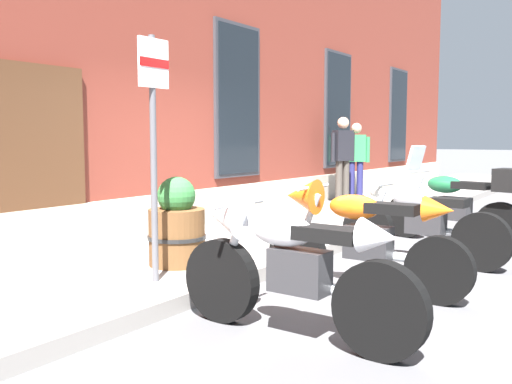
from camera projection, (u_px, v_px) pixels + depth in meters
ground_plane at (309, 265)px, 6.63m from camera, size 140.00×140.00×0.00m
sidewalk at (227, 247)px, 7.30m from camera, size 32.14×2.42×0.15m
motorcycle_white_sport at (286, 262)px, 4.17m from camera, size 0.62×2.05×1.06m
motorcycle_orange_sport at (356, 232)px, 5.45m from camera, size 0.62×2.08×1.07m
motorcycle_grey_naked at (420, 223)px, 6.70m from camera, size 0.62×2.08×0.93m
motorcycle_green_touring at (458, 204)px, 7.84m from camera, size 0.78×2.01×1.38m
pedestrian_dark_jacket at (343, 155)px, 11.47m from camera, size 0.54×0.35×1.76m
pedestrian_striped_shirt at (356, 157)px, 12.28m from camera, size 0.37×0.52×1.66m
parking_sign at (154, 123)px, 5.13m from camera, size 0.36×0.07×2.26m
barrel_planter at (177, 228)px, 5.92m from camera, size 0.62×0.62×0.93m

